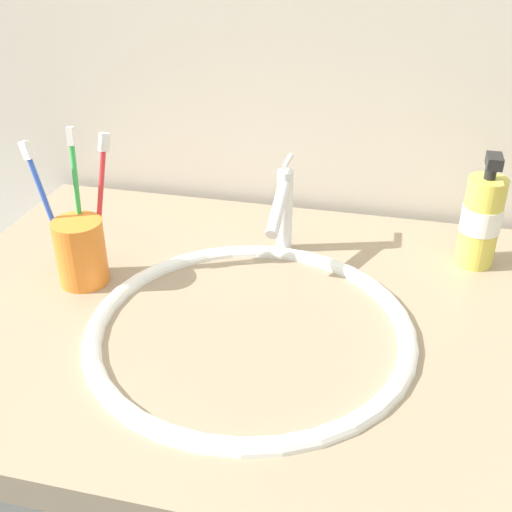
{
  "coord_description": "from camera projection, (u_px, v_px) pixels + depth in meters",
  "views": [
    {
      "loc": [
        0.11,
        -0.65,
        1.33
      ],
      "look_at": [
        -0.04,
        -0.02,
        0.95
      ],
      "focal_mm": 43.44,
      "sensor_mm": 36.0,
      "label": 1
    }
  ],
  "objects": [
    {
      "name": "sink_basin",
      "position": [
        251.0,
        360.0,
        0.8
      ],
      "size": [
        0.41,
        0.41,
        0.13
      ],
      "color": "white",
      "rests_on": "vanity_counter"
    },
    {
      "name": "toothbrush_blue",
      "position": [
        46.0,
        203.0,
        0.83
      ],
      "size": [
        0.06,
        0.02,
        0.19
      ],
      "color": "blue",
      "rests_on": "toothbrush_cup"
    },
    {
      "name": "toothbrush_green",
      "position": [
        77.0,
        194.0,
        0.84
      ],
      "size": [
        0.02,
        0.04,
        0.2
      ],
      "color": "green",
      "rests_on": "toothbrush_cup"
    },
    {
      "name": "toothbrush_red",
      "position": [
        100.0,
        196.0,
        0.84
      ],
      "size": [
        0.04,
        0.04,
        0.2
      ],
      "color": "red",
      "rests_on": "toothbrush_cup"
    },
    {
      "name": "soap_dispenser",
      "position": [
        481.0,
        220.0,
        0.88
      ],
      "size": [
        0.06,
        0.06,
        0.17
      ],
      "color": "#DBCC4C",
      "rests_on": "vanity_counter"
    },
    {
      "name": "toothbrush_cup",
      "position": [
        81.0,
        252.0,
        0.85
      ],
      "size": [
        0.07,
        0.07,
        0.09
      ],
      "primitive_type": "cylinder",
      "color": "orange",
      "rests_on": "vanity_counter"
    },
    {
      "name": "faucet",
      "position": [
        283.0,
        209.0,
        0.9
      ],
      "size": [
        0.02,
        0.14,
        0.14
      ],
      "color": "silver",
      "rests_on": "sink_basin"
    }
  ]
}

